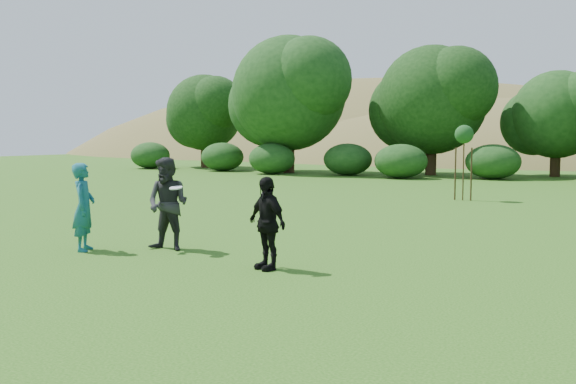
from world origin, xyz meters
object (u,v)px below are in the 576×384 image
player_grey (168,204)px  sapling (464,136)px  player_black (267,223)px  player_teal (84,207)px

player_grey → sapling: bearing=71.8°
sapling → player_black: bearing=-90.5°
player_teal → player_black: size_ratio=1.10×
player_teal → sapling: bearing=-47.7°
player_black → sapling: bearing=113.2°
player_black → sapling: size_ratio=0.60×
player_teal → player_black: (4.38, 0.20, -0.08)m
player_black → sapling: (0.13, 14.45, 1.57)m
player_grey → sapling: 14.14m
player_grey → player_black: player_grey is taller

